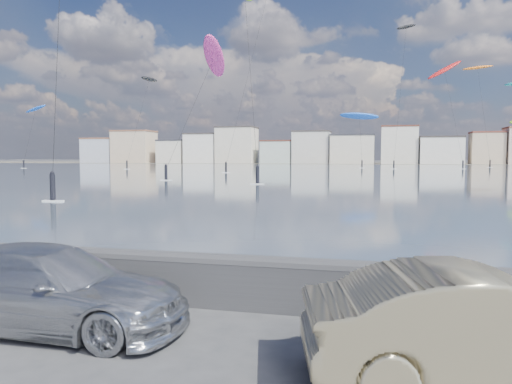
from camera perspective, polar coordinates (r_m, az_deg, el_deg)
ground at (r=7.98m, az=-14.68°, el=-17.95°), size 700.00×700.00×0.00m
bay_water at (r=98.09m, az=11.70°, el=2.33°), size 500.00×177.00×0.00m
far_shore_strip at (r=206.53m, az=12.81°, el=3.23°), size 500.00×60.00×0.00m
seawall at (r=10.14m, az=-7.36°, el=-9.59°), size 400.00×0.36×1.08m
far_buildings at (r=192.52m, az=13.15°, el=4.95°), size 240.79×13.26×14.60m
car_silver at (r=9.42m, az=-22.61°, el=-10.12°), size 4.95×2.07×1.43m
car_champagne at (r=7.33m, az=24.66°, el=-13.83°), size 4.91×2.64×1.54m
kitesurfer_0 at (r=136.20m, az=16.78°, el=17.40°), size 6.78×19.71×36.82m
kitesurfer_5 at (r=140.89m, az=-23.89°, el=8.56°), size 7.86×11.17×16.34m
kitesurfer_8 at (r=137.16m, az=11.73°, el=8.46°), size 11.27×15.78×14.98m
kitesurfer_11 at (r=158.53m, az=24.01°, el=12.69°), size 8.30×17.28×28.92m
kitesurfer_15 at (r=136.13m, az=20.76°, el=12.81°), size 9.35×15.21×27.28m
kitesurfer_16 at (r=72.91m, az=-4.85°, el=15.01°), size 4.65×16.94×19.93m
kitesurfer_17 at (r=131.29m, az=-12.11°, el=12.41°), size 4.64×21.06×23.32m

